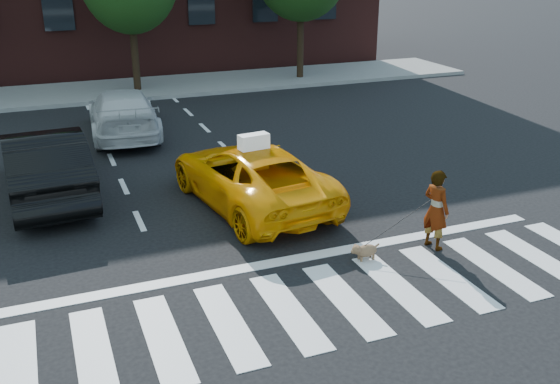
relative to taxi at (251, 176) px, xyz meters
name	(u,v)px	position (x,y,z in m)	size (l,w,h in m)	color
ground	(289,311)	(-0.92, -4.43, -0.68)	(120.00, 120.00, 0.00)	black
crosswalk	(289,311)	(-0.92, -4.43, -0.67)	(13.00, 2.40, 0.01)	silver
stop_line	(255,266)	(-0.92, -2.83, -0.67)	(12.00, 0.30, 0.01)	silver
sidewalk_far	(123,90)	(-0.92, 13.07, -0.60)	(30.00, 4.00, 0.15)	slate
taxi	(251,176)	(0.00, 0.00, 0.00)	(2.25, 4.89, 1.36)	orange
black_sedan	(45,164)	(-4.21, 2.14, 0.12)	(1.69, 4.85, 1.60)	black
white_suv	(123,112)	(-1.81, 6.72, 0.03)	(1.97, 4.85, 1.41)	silver
woman	(436,210)	(2.53, -3.33, 0.10)	(0.57, 0.37, 1.56)	#999999
dog	(364,251)	(1.03, -3.33, -0.48)	(0.59, 0.22, 0.33)	olive
taxi_sign	(254,142)	(0.00, -0.20, 0.84)	(0.65, 0.28, 0.32)	white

